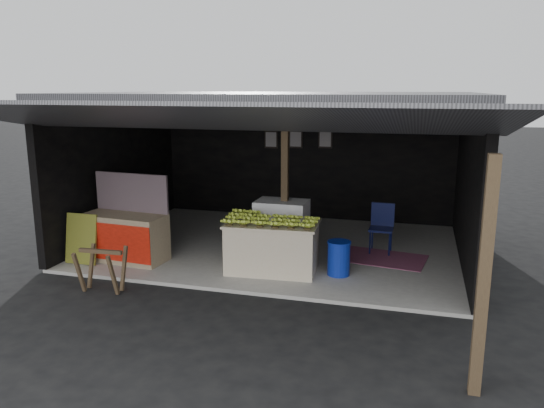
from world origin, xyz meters
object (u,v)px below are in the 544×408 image
(plastic_chair, at_px, (382,223))
(banana_table, at_px, (272,247))
(neighbor_stall, at_px, (125,235))
(white_crate, at_px, (282,228))
(water_barrel, at_px, (339,259))
(sawhorse, at_px, (101,265))

(plastic_chair, bearing_deg, banana_table, -134.43)
(neighbor_stall, height_order, plastic_chair, neighbor_stall)
(white_crate, xyz_separation_m, water_barrel, (1.18, -0.76, -0.24))
(white_crate, relative_size, neighbor_stall, 0.67)
(white_crate, bearing_deg, water_barrel, -31.98)
(banana_table, bearing_deg, white_crate, 89.99)
(water_barrel, bearing_deg, neighbor_stall, -176.36)
(white_crate, xyz_separation_m, neighbor_stall, (-2.65, -1.00, -0.05))
(sawhorse, relative_size, plastic_chair, 0.78)
(sawhorse, xyz_separation_m, water_barrel, (3.43, 1.59, -0.10))
(sawhorse, distance_m, plastic_chair, 5.09)
(banana_table, relative_size, sawhorse, 2.24)
(white_crate, distance_m, sawhorse, 3.26)
(banana_table, height_order, plastic_chair, plastic_chair)
(banana_table, distance_m, neighbor_stall, 2.72)
(white_crate, distance_m, neighbor_stall, 2.83)
(white_crate, relative_size, sawhorse, 1.45)
(banana_table, height_order, neighbor_stall, neighbor_stall)
(sawhorse, bearing_deg, banana_table, 30.19)
(sawhorse, xyz_separation_m, plastic_chair, (4.02, 3.12, 0.17))
(white_crate, relative_size, plastic_chair, 1.13)
(white_crate, height_order, sawhorse, white_crate)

